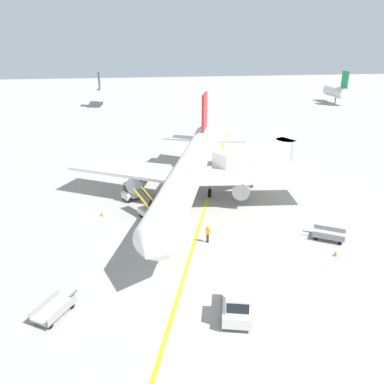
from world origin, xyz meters
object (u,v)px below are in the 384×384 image
Objects in this scene: baggage_tug_near_wing at (132,192)px; baggage_cart_empty_trailing at (54,310)px; belt_loader_forward_hold at (152,213)px; safety_cone_nose_left at (336,253)px; baggage_cart_loaded at (329,235)px; safety_cone_nose_right at (102,214)px; pushback_tug at (237,305)px; airliner at (189,172)px; jet_bridge at (264,154)px; ground_crew_marshaller at (208,233)px.

baggage_tug_near_wing reaches higher than baggage_cart_empty_trailing.
safety_cone_nose_left is (15.08, -9.19, -0.56)m from belt_loader_forward_hold.
baggage_cart_empty_trailing is at bearing -162.99° from baggage_cart_loaded.
baggage_cart_loaded is 8.24× the size of safety_cone_nose_right.
baggage_cart_loaded is (10.98, 8.95, -0.53)m from pushback_tug.
airliner reaches higher than jet_bridge.
jet_bridge is 4.63× the size of baggage_tug_near_wing.
jet_bridge is 3.46× the size of baggage_cart_loaded.
jet_bridge is 3.47× the size of baggage_cart_empty_trailing.
safety_cone_nose_left is at bearing -51.33° from airliner.
belt_loader_forward_hold is (-4.33, -4.24, -2.64)m from airliner.
baggage_cart_empty_trailing is 15.25m from safety_cone_nose_right.
safety_cone_nose_right is (2.04, 15.11, -0.25)m from baggage_cart_empty_trailing.
pushback_tug is 0.79× the size of belt_loader_forward_hold.
baggage_cart_loaded is (15.79, -6.44, -0.31)m from belt_loader_forward_hold.
safety_cone_nose_right is at bearing 120.42° from pushback_tug.
ground_crew_marshaller is (6.75, -10.87, -0.02)m from baggage_tug_near_wing.
safety_cone_nose_left is 1.00× the size of safety_cone_nose_right.
baggage_cart_loaded is 24.06m from baggage_cart_empty_trailing.
belt_loader_forward_hold is at bearing 148.63° from safety_cone_nose_left.
pushback_tug reaches higher than safety_cone_nose_left.
pushback_tug is at bearing -148.92° from safety_cone_nose_left.
jet_bridge reaches higher than baggage_cart_empty_trailing.
jet_bridge is at bearing 94.45° from baggage_cart_loaded.
jet_bridge is 2.51× the size of belt_loader_forward_hold.
airliner is 9.90m from ground_crew_marshaller.
airliner is at bearing 136.99° from baggage_cart_loaded.
jet_bridge is 17.21m from baggage_tug_near_wing.
pushback_tug is 16.12m from belt_loader_forward_hold.
pushback_tug is at bearing -89.46° from ground_crew_marshaller.
belt_loader_forward_hold is at bearing 61.82° from baggage_cart_empty_trailing.
baggage_cart_loaded is 2.85m from safety_cone_nose_left.
pushback_tug is 8.98× the size of safety_cone_nose_left.
safety_cone_nose_left is at bearing -28.10° from safety_cone_nose_right.
airliner is 10.37m from safety_cone_nose_right.
jet_bridge is 28.56× the size of safety_cone_nose_left.
baggage_cart_empty_trailing is at bearing -118.18° from belt_loader_forward_hold.
ground_crew_marshaller is at bearing -35.10° from safety_cone_nose_right.
safety_cone_nose_right is (-9.99, 17.01, -0.77)m from pushback_tug.
baggage_cart_loaded is (11.46, -10.68, -2.95)m from airliner.
safety_cone_nose_right is (-9.51, -2.62, -3.20)m from airliner.
pushback_tug reaches higher than ground_crew_marshaller.
jet_bridge is 31.59m from baggage_cart_empty_trailing.
baggage_cart_empty_trailing is at bearing -133.88° from jet_bridge.
baggage_tug_near_wing is at bearing 51.33° from safety_cone_nose_right.
baggage_tug_near_wing is at bearing 168.45° from airliner.
pushback_tug is 1.09× the size of baggage_cart_loaded.
pushback_tug is at bearing -59.58° from safety_cone_nose_right.
belt_loader_forward_hold is 17.67m from safety_cone_nose_left.
airliner is 17.50m from safety_cone_nose_left.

